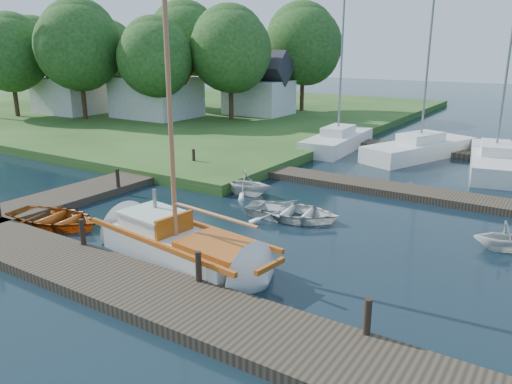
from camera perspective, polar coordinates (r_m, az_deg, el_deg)
The scene contains 29 objects.
ground at distance 17.71m, azimuth 0.00°, elevation -3.73°, with size 160.00×160.00×0.00m, color black.
near_dock at distance 13.43m, azimuth -14.31°, elevation -10.40°, with size 18.00×2.20×0.30m, color #2A241B.
left_dock at distance 24.10m, azimuth -13.50°, elevation 1.65°, with size 2.20×18.00×0.30m, color #2A241B.
far_dock at distance 22.43m, azimuth 13.45°, elevation 0.57°, with size 14.00×1.60×0.30m, color #2A241B.
shore at distance 51.96m, azimuth -12.98°, elevation 9.50°, with size 50.00×40.00×0.50m, color #274919.
mooring_post_1 at distance 15.95m, azimuth -19.23°, elevation -4.32°, with size 0.16×0.16×0.80m, color black.
mooring_post_2 at distance 12.89m, azimuth -6.59°, elevation -8.43°, with size 0.16×0.16×0.80m, color black.
mooring_post_3 at distance 10.88m, azimuth 12.62°, elevation -13.72°, with size 0.16×0.16×0.80m, color black.
mooring_post_4 at distance 21.94m, azimuth -15.53°, elevation 1.55°, with size 0.16×0.16×0.80m, color black.
mooring_post_5 at distance 25.42m, azimuth -7.14°, elevation 4.00°, with size 0.16×0.16×0.80m, color black.
sailboat at distance 14.95m, azimuth -8.17°, elevation -6.40°, with size 7.34×2.87×9.83m.
dinghy at distance 18.87m, azimuth -22.11°, elevation -2.48°, with size 2.61×3.65×0.76m, color #944B0D.
tender_b at distance 21.06m, azimuth -1.01°, elevation 1.22°, with size 1.91×2.21×1.16m, color silver.
tender_c at distance 18.22m, azimuth 4.17°, elevation -1.99°, with size 2.49×3.49×0.72m, color silver.
tender_d at distance 17.18m, azimuth 26.91°, elevation -4.35°, with size 1.73×2.01×1.06m, color silver.
marina_boat_0 at distance 30.99m, azimuth 9.33°, elevation 5.91°, with size 2.65×7.24×11.25m.
marina_boat_1 at distance 29.71m, azimuth 18.23°, elevation 4.84°, with size 4.81×7.96×10.49m.
marina_boat_2 at distance 28.04m, azimuth 25.63°, elevation 3.39°, with size 3.57×8.14×10.34m.
house_a at distance 41.85m, azimuth -11.35°, elevation 11.77°, with size 6.30×5.00×6.29m.
house_b at distance 46.53m, azimuth -20.34°, elevation 11.29°, with size 5.77×4.50×5.79m.
house_c at distance 42.85m, azimuth 0.32°, elevation 11.67°, with size 5.25×4.00×5.28m.
tree_0 at distance 45.84m, azimuth -26.28°, elevation 14.05°, with size 6.12×6.07×8.28m.
tree_1 at distance 42.06m, azimuth -19.56°, elevation 15.47°, with size 6.70×6.70×9.20m.
tree_2 at distance 38.95m, azimuth -11.41°, elevation 14.83°, with size 5.83×5.75×7.82m.
tree_3 at distance 39.44m, azimuth -2.89°, elevation 15.94°, with size 6.41×6.38×8.74m.
tree_4 at distance 47.55m, azimuth -8.13°, elevation 16.55°, with size 7.01×7.01×9.66m.
tree_5 at distance 51.79m, azimuth -16.54°, elevation 14.98°, with size 6.00×5.94×8.10m.
tree_6 at distance 54.13m, azimuth -24.17°, elevation 14.52°, with size 6.24×6.20×8.46m.
tree_7 at distance 45.20m, azimuth 5.45°, elevation 16.44°, with size 6.83×6.83×9.38m.
Camera 1 is at (9.06, -13.95, 6.08)m, focal length 35.00 mm.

